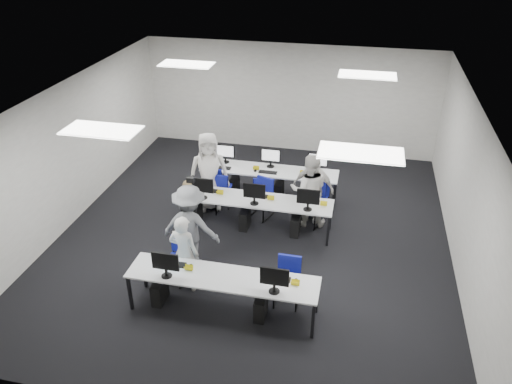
% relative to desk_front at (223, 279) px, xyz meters
% --- Properties ---
extents(room, '(9.00, 9.02, 3.00)m').
position_rel_desk_front_xyz_m(room, '(0.00, 2.40, 0.82)').
color(room, black).
rests_on(room, ground).
extents(ceiling_panels, '(5.20, 4.60, 0.02)m').
position_rel_desk_front_xyz_m(ceiling_panels, '(0.00, 2.40, 2.30)').
color(ceiling_panels, white).
rests_on(ceiling_panels, room).
extents(desk_front, '(3.20, 0.70, 0.73)m').
position_rel_desk_front_xyz_m(desk_front, '(0.00, 0.00, 0.00)').
color(desk_front, silver).
rests_on(desk_front, ground).
extents(desk_mid, '(3.20, 0.70, 0.73)m').
position_rel_desk_front_xyz_m(desk_mid, '(0.00, 2.60, 0.00)').
color(desk_mid, silver).
rests_on(desk_mid, ground).
extents(desk_back, '(3.20, 0.70, 0.73)m').
position_rel_desk_front_xyz_m(desk_back, '(0.00, 4.00, 0.00)').
color(desk_back, silver).
rests_on(desk_back, ground).
extents(equipment_front, '(2.51, 0.41, 1.19)m').
position_rel_desk_front_xyz_m(equipment_front, '(-0.19, -0.02, -0.32)').
color(equipment_front, '#0D69B4').
rests_on(equipment_front, desk_front).
extents(equipment_mid, '(2.91, 0.41, 1.19)m').
position_rel_desk_front_xyz_m(equipment_mid, '(-0.19, 2.58, -0.32)').
color(equipment_mid, white).
rests_on(equipment_mid, desk_mid).
extents(equipment_back, '(2.91, 0.41, 1.19)m').
position_rel_desk_front_xyz_m(equipment_back, '(0.19, 4.02, -0.32)').
color(equipment_back, white).
rests_on(equipment_back, desk_back).
extents(chair_0, '(0.50, 0.53, 0.83)m').
position_rel_desk_front_xyz_m(chair_0, '(-1.06, 0.63, -0.42)').
color(chair_0, navy).
rests_on(chair_0, ground).
extents(chair_1, '(0.43, 0.46, 0.86)m').
position_rel_desk_front_xyz_m(chair_1, '(1.02, 0.46, -0.41)').
color(chair_1, navy).
rests_on(chair_1, ground).
extents(chair_2, '(0.48, 0.52, 0.93)m').
position_rel_desk_front_xyz_m(chair_2, '(-1.19, 3.20, -0.39)').
color(chair_2, navy).
rests_on(chair_2, ground).
extents(chair_3, '(0.57, 0.59, 0.89)m').
position_rel_desk_front_xyz_m(chair_3, '(-0.01, 3.15, -0.40)').
color(chair_3, navy).
rests_on(chair_3, ground).
extents(chair_4, '(0.61, 0.64, 0.95)m').
position_rel_desk_front_xyz_m(chair_4, '(1.11, 3.11, -0.38)').
color(chair_4, navy).
rests_on(chair_4, ground).
extents(chair_5, '(0.44, 0.48, 0.86)m').
position_rel_desk_front_xyz_m(chair_5, '(-1.00, 3.43, -0.41)').
color(chair_5, navy).
rests_on(chair_5, ground).
extents(chair_6, '(0.41, 0.44, 0.82)m').
position_rel_desk_front_xyz_m(chair_6, '(-0.05, 3.52, -0.42)').
color(chair_6, navy).
rests_on(chair_6, ground).
extents(chair_7, '(0.54, 0.57, 0.91)m').
position_rel_desk_front_xyz_m(chair_7, '(1.21, 3.53, -0.39)').
color(chair_7, navy).
rests_on(chair_7, ground).
extents(handbag, '(0.35, 0.23, 0.28)m').
position_rel_desk_front_xyz_m(handbag, '(-1.45, 2.63, 0.19)').
color(handbag, olive).
rests_on(handbag, desk_mid).
extents(student_0, '(0.59, 0.43, 1.50)m').
position_rel_desk_front_xyz_m(student_0, '(-0.82, 0.45, 0.07)').
color(student_0, beige).
rests_on(student_0, ground).
extents(student_1, '(0.87, 0.71, 1.64)m').
position_rel_desk_front_xyz_m(student_1, '(1.04, 3.07, 0.14)').
color(student_1, beige).
rests_on(student_1, ground).
extents(student_2, '(1.04, 0.86, 1.82)m').
position_rel_desk_front_xyz_m(student_2, '(-1.23, 3.28, 0.23)').
color(student_2, beige).
rests_on(student_2, ground).
extents(student_3, '(0.97, 0.56, 1.56)m').
position_rel_desk_front_xyz_m(student_3, '(1.11, 3.26, 0.10)').
color(student_3, beige).
rests_on(student_3, ground).
extents(photographer, '(1.10, 0.65, 1.69)m').
position_rel_desk_front_xyz_m(photographer, '(-0.94, 1.15, 0.16)').
color(photographer, slate).
rests_on(photographer, ground).
extents(dslr_camera, '(0.14, 0.18, 0.10)m').
position_rel_desk_front_xyz_m(dslr_camera, '(-0.94, 1.33, 1.06)').
color(dslr_camera, black).
rests_on(dslr_camera, photographer).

